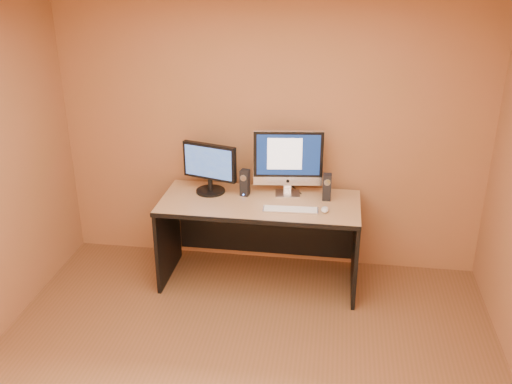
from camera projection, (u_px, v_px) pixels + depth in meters
walls at (230, 232)px, 3.49m from camera, size 4.00×4.00×2.60m
ceiling at (226, 11)px, 2.98m from camera, size 4.00×4.00×0.00m
desk at (260, 242)px, 5.24m from camera, size 1.78×0.78×0.82m
imac at (288, 163)px, 5.11m from camera, size 0.66×0.31×0.61m
second_monitor at (210, 168)px, 5.18m from camera, size 0.59×0.41×0.47m
speaker_left at (245, 183)px, 5.16m from camera, size 0.09×0.09×0.24m
speaker_right at (327, 187)px, 5.07m from camera, size 0.08×0.08×0.24m
keyboard at (291, 210)px, 4.90m from camera, size 0.48×0.15×0.02m
mouse at (325, 209)px, 4.88m from camera, size 0.06×0.11×0.04m
cable_a at (296, 189)px, 5.33m from camera, size 0.13×0.22×0.01m
cable_b at (287, 190)px, 5.31m from camera, size 0.08×0.19×0.01m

